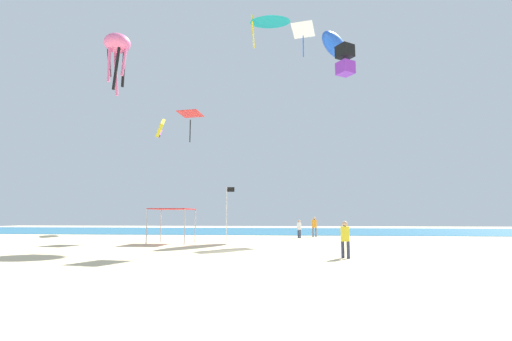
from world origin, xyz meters
The scene contains 14 objects.
ground centered at (0.00, 0.00, -0.05)m, with size 110.00×110.00×0.10m, color beige.
ocean_strip centered at (0.00, 30.12, 0.01)m, with size 110.00×24.72×0.03m, color #1E6B93.
canopy_tent centered at (-5.49, 5.86, 2.27)m, with size 2.67×2.79×2.41m.
person_near_tent centered at (4.84, 15.43, 1.09)m, with size 0.44×0.44×1.85m.
person_leftmost centered at (5.30, -2.62, 0.97)m, with size 0.39×0.39×1.65m.
person_central centered at (3.43, 13.33, 0.93)m, with size 0.37×0.38×1.58m.
banner_flag centered at (-1.89, 7.62, 2.40)m, with size 0.61×0.06×4.03m.
kite_diamond_red centered at (-6.03, 11.80, 10.78)m, with size 2.16×2.16×2.66m.
kite_delta_teal centered at (1.08, 11.68, 19.40)m, with size 3.64×3.70×3.02m.
kite_octopus_pink centered at (-9.19, 4.03, 13.72)m, with size 1.89×1.89×4.25m.
kite_parafoil_yellow centered at (-13.34, 24.35, 12.77)m, with size 2.55×5.43×3.49m.
kite_inflatable_blue centered at (7.60, 19.28, 20.13)m, with size 4.45×6.68×2.39m.
kite_box_black centered at (7.85, 13.91, 16.20)m, with size 1.84×1.84×2.79m.
kite_diamond_white centered at (3.88, 7.92, 16.14)m, with size 1.92×1.86×2.51m.
Camera 1 is at (3.07, -20.14, 1.84)m, focal length 26.59 mm.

